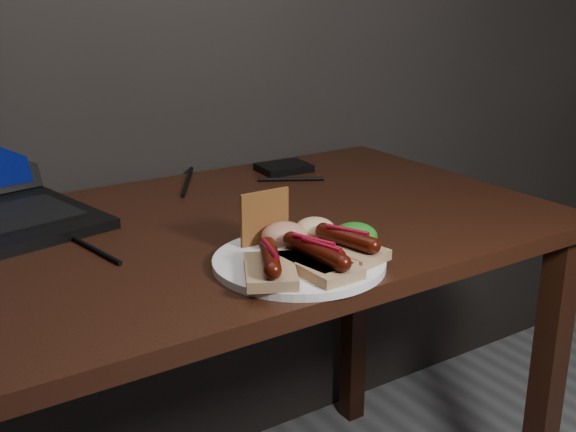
{
  "coord_description": "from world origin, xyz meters",
  "views": [
    {
      "loc": [
        -0.45,
        0.33,
        1.16
      ],
      "look_at": [
        0.11,
        1.18,
        0.82
      ],
      "focal_mm": 45.0,
      "sensor_mm": 36.0,
      "label": 1
    }
  ],
  "objects": [
    {
      "name": "desk",
      "position": [
        0.0,
        1.38,
        0.66
      ],
      "size": [
        1.4,
        0.7,
        0.75
      ],
      "color": "black",
      "rests_on": "ground"
    },
    {
      "name": "hard_drive",
      "position": [
        0.39,
        1.63,
        0.76
      ],
      "size": [
        0.12,
        0.09,
        0.02
      ],
      "primitive_type": "cube",
      "rotation": [
        0.0,
        0.0,
        -0.08
      ],
      "color": "black",
      "rests_on": "desk"
    },
    {
      "name": "desk_cables",
      "position": [
        -0.03,
        1.53,
        0.75
      ],
      "size": [
        0.88,
        0.46,
        0.01
      ],
      "color": "black",
      "rests_on": "desk"
    },
    {
      "name": "plate",
      "position": [
        0.11,
        1.15,
        0.76
      ],
      "size": [
        0.3,
        0.3,
        0.01
      ],
      "primitive_type": "cylinder",
      "rotation": [
        0.0,
        0.0,
        0.18
      ],
      "color": "white",
      "rests_on": "desk"
    },
    {
      "name": "bread_sausage_left",
      "position": [
        0.04,
        1.12,
        0.78
      ],
      "size": [
        0.12,
        0.13,
        0.04
      ],
      "color": "tan",
      "rests_on": "plate"
    },
    {
      "name": "bread_sausage_center",
      "position": [
        0.11,
        1.11,
        0.78
      ],
      "size": [
        0.09,
        0.12,
        0.04
      ],
      "color": "tan",
      "rests_on": "plate"
    },
    {
      "name": "bread_sausage_right",
      "position": [
        0.18,
        1.12,
        0.78
      ],
      "size": [
        0.09,
        0.13,
        0.04
      ],
      "color": "tan",
      "rests_on": "plate"
    },
    {
      "name": "bread_sausage_extra",
      "position": [
        0.11,
        1.09,
        0.78
      ],
      "size": [
        0.07,
        0.12,
        0.04
      ],
      "color": "tan",
      "rests_on": "plate"
    },
    {
      "name": "crispbread",
      "position": [
        0.1,
        1.24,
        0.8
      ],
      "size": [
        0.09,
        0.01,
        0.08
      ],
      "primitive_type": "cube",
      "color": "#9B602A",
      "rests_on": "plate"
    },
    {
      "name": "salad_greens",
      "position": [
        0.21,
        1.14,
        0.78
      ],
      "size": [
        0.07,
        0.07,
        0.04
      ],
      "primitive_type": "ellipsoid",
      "color": "#125611",
      "rests_on": "plate"
    },
    {
      "name": "salsa_mound",
      "position": [
        0.12,
        1.2,
        0.78
      ],
      "size": [
        0.07,
        0.07,
        0.04
      ],
      "primitive_type": "ellipsoid",
      "color": "#9D0F11",
      "rests_on": "plate"
    },
    {
      "name": "coleslaw_mound",
      "position": [
        0.18,
        1.21,
        0.78
      ],
      "size": [
        0.06,
        0.06,
        0.04
      ],
      "primitive_type": "ellipsoid",
      "color": "beige",
      "rests_on": "plate"
    }
  ]
}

